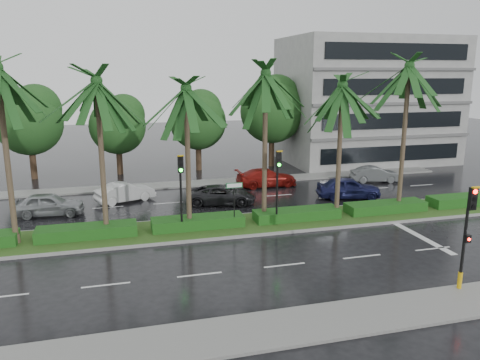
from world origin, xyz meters
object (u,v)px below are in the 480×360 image
object	(u,v)px
car_grey	(375,174)
car_silver	(49,204)
signal_median_left	(181,182)
car_white	(125,192)
street_sign	(234,194)
signal_near	(467,234)
car_darkgrey	(222,195)
car_red	(266,178)
car_blue	(348,188)

from	to	relation	value
car_grey	car_silver	bearing A→B (deg)	108.30
signal_median_left	car_white	size ratio (longest dim) A/B	1.08
street_sign	car_grey	bearing A→B (deg)	31.25
signal_near	street_sign	distance (m)	12.11
signal_median_left	car_grey	bearing A→B (deg)	27.04
street_sign	car_darkgrey	distance (m)	5.59
signal_near	car_white	world-z (taller)	signal_near
car_grey	car_red	bearing A→B (deg)	96.02
car_silver	signal_median_left	bearing A→B (deg)	-123.63
car_white	car_darkgrey	size ratio (longest dim) A/B	0.88
street_sign	car_darkgrey	size ratio (longest dim) A/B	0.56
street_sign	car_silver	bearing A→B (deg)	151.75
signal_near	car_darkgrey	xyz separation A→B (m)	(-6.50, 15.24, -1.86)
street_sign	car_red	size ratio (longest dim) A/B	0.54
street_sign	car_grey	world-z (taller)	street_sign
car_darkgrey	car_red	distance (m)	6.03
car_red	car_grey	world-z (taller)	car_red
street_sign	signal_median_left	bearing A→B (deg)	-176.53
car_grey	car_white	bearing A→B (deg)	103.90
car_red	street_sign	bearing A→B (deg)	151.43
car_white	car_red	size ratio (longest dim) A/B	0.85
car_silver	car_blue	xyz separation A→B (m)	(20.00, -1.15, 0.03)
signal_near	car_grey	xyz separation A→B (m)	(7.00, 18.36, -1.87)
car_silver	car_grey	xyz separation A→B (m)	(24.50, 2.85, -0.09)
signal_near	signal_median_left	xyz separation A→B (m)	(-10.00, 9.69, 0.49)
car_white	car_blue	size ratio (longest dim) A/B	0.91
signal_near	street_sign	size ratio (longest dim) A/B	1.68
signal_near	car_grey	size ratio (longest dim) A/B	1.13
signal_near	car_red	size ratio (longest dim) A/B	0.91
signal_near	car_grey	world-z (taller)	signal_near
car_red	car_blue	distance (m)	6.65
signal_near	car_red	bearing A→B (deg)	95.93
signal_median_left	car_silver	distance (m)	9.76
signal_near	car_darkgrey	size ratio (longest dim) A/B	0.95
car_silver	car_red	bearing A→B (deg)	-72.23
car_blue	car_white	bearing A→B (deg)	90.84
signal_near	car_silver	size ratio (longest dim) A/B	1.03
car_darkgrey	car_blue	distance (m)	9.04
car_blue	car_grey	xyz separation A→B (m)	(4.50, 4.00, -0.12)
signal_near	car_silver	bearing A→B (deg)	138.45
car_white	car_grey	xyz separation A→B (m)	(19.82, 0.78, -0.03)
street_sign	car_white	distance (m)	9.77
car_red	car_grey	distance (m)	9.04
signal_median_left	car_darkgrey	world-z (taller)	signal_median_left
signal_median_left	street_sign	bearing A→B (deg)	3.47
street_sign	car_red	bearing A→B (deg)	61.95
signal_median_left	car_blue	xyz separation A→B (m)	(12.50, 4.68, -2.24)
car_white	car_grey	bearing A→B (deg)	-109.36
car_silver	car_red	xyz separation A→B (m)	(15.50, 3.74, -0.03)
car_silver	car_red	world-z (taller)	car_silver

